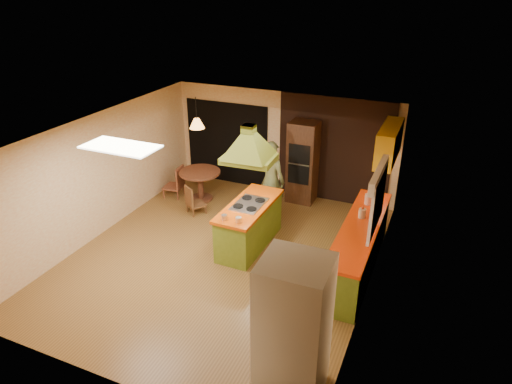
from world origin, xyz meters
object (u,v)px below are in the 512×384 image
at_px(kitchen_island, 249,225).
at_px(canister_large, 368,200).
at_px(man, 271,180).
at_px(wall_oven, 303,162).
at_px(refrigerator, 293,330).
at_px(dining_table, 200,180).

distance_m(kitchen_island, canister_large, 2.36).
relative_size(kitchen_island, man, 1.03).
relative_size(kitchen_island, wall_oven, 0.94).
bearing_deg(man, refrigerator, 124.27).
relative_size(wall_oven, canister_large, 9.84).
height_order(wall_oven, canister_large, wall_oven).
height_order(kitchen_island, refrigerator, refrigerator).
xyz_separation_m(kitchen_island, wall_oven, (0.32, 2.35, 0.51)).
xyz_separation_m(kitchen_island, man, (-0.05, 1.26, 0.43)).
height_order(kitchen_island, canister_large, canister_large).
height_order(wall_oven, dining_table, wall_oven).
height_order(refrigerator, dining_table, refrigerator).
relative_size(man, dining_table, 1.84).
relative_size(wall_oven, dining_table, 2.00).
distance_m(man, dining_table, 1.91).
relative_size(refrigerator, wall_oven, 1.02).
bearing_deg(refrigerator, canister_large, 86.40).
height_order(kitchen_island, man, man).
xyz_separation_m(kitchen_island, refrigerator, (1.93, -3.01, 0.53)).
distance_m(wall_oven, dining_table, 2.46).
bearing_deg(canister_large, wall_oven, 140.84).
xyz_separation_m(refrigerator, wall_oven, (-1.62, 5.37, -0.02)).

